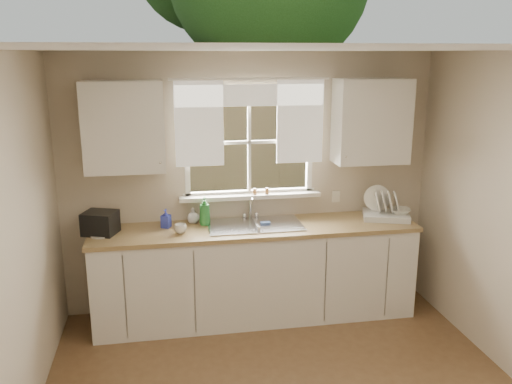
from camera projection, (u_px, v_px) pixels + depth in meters
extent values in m
cube|color=beige|center=(250.00, 248.00, 5.44)|extent=(3.60, 0.02, 1.15)
cube|color=beige|center=(249.00, 70.00, 5.00)|extent=(3.60, 0.02, 0.35)
cube|color=beige|center=(121.00, 146.00, 4.97)|extent=(1.20, 0.02, 1.00)
cube|color=beige|center=(368.00, 139.00, 5.38)|extent=(1.20, 0.02, 1.00)
cube|color=silver|center=(308.00, 49.00, 3.05)|extent=(3.60, 4.00, 0.02)
cube|color=white|center=(249.00, 193.00, 5.32)|extent=(1.30, 0.06, 0.05)
cube|color=white|center=(249.00, 89.00, 5.07)|extent=(1.30, 0.06, 0.05)
cube|color=white|center=(186.00, 144.00, 5.09)|extent=(0.05, 0.06, 1.05)
cube|color=white|center=(310.00, 140.00, 5.29)|extent=(0.05, 0.06, 1.05)
cube|color=white|center=(249.00, 142.00, 5.19)|extent=(0.03, 0.04, 1.00)
cube|color=white|center=(249.00, 142.00, 5.19)|extent=(1.20, 0.04, 0.03)
cube|color=white|center=(250.00, 196.00, 5.26)|extent=(1.38, 0.14, 0.04)
cylinder|color=white|center=(250.00, 79.00, 4.97)|extent=(1.50, 0.02, 0.02)
cube|color=white|center=(199.00, 123.00, 4.99)|extent=(0.45, 0.02, 0.80)
cube|color=white|center=(300.00, 121.00, 5.16)|extent=(0.45, 0.02, 0.80)
cube|color=white|center=(250.00, 95.00, 5.01)|extent=(1.40, 0.02, 0.20)
cube|color=white|center=(255.00, 274.00, 5.17)|extent=(3.00, 0.62, 0.87)
cube|color=#987B4C|center=(255.00, 228.00, 5.06)|extent=(3.04, 0.65, 0.04)
cube|color=white|center=(124.00, 127.00, 4.76)|extent=(0.70, 0.33, 0.80)
cube|color=white|center=(371.00, 121.00, 5.15)|extent=(0.70, 0.33, 0.80)
cube|color=beige|center=(336.00, 196.00, 5.45)|extent=(0.08, 0.01, 0.12)
cylinder|color=brown|center=(255.00, 191.00, 5.24)|extent=(0.04, 0.04, 0.06)
cylinder|color=brown|center=(267.00, 191.00, 5.26)|extent=(0.04, 0.04, 0.06)
cube|color=#335421|center=(207.00, 188.00, 10.36)|extent=(20.00, 10.00, 0.02)
cube|color=#9F8158|center=(217.00, 160.00, 8.22)|extent=(8.00, 0.10, 1.80)
cube|color=maroon|center=(142.00, 121.00, 11.30)|extent=(3.00, 3.00, 2.20)
cube|color=black|center=(138.00, 60.00, 10.99)|extent=(3.20, 3.20, 0.30)
cylinder|color=#423021|center=(268.00, 97.00, 11.14)|extent=(0.36, 0.36, 3.20)
cube|color=#B7B7BC|center=(255.00, 234.00, 5.10)|extent=(0.84, 0.46, 0.18)
cube|color=#B7B7BC|center=(255.00, 225.00, 5.08)|extent=(0.88, 0.50, 0.01)
cube|color=#B7B7BC|center=(255.00, 227.00, 5.09)|extent=(0.02, 0.41, 0.14)
cylinder|color=silver|center=(250.00, 207.00, 5.29)|extent=(0.03, 0.03, 0.22)
cylinder|color=silver|center=(252.00, 198.00, 5.19)|extent=(0.02, 0.18, 0.02)
sphere|color=silver|center=(244.00, 215.00, 5.30)|extent=(0.05, 0.05, 0.05)
sphere|color=silver|center=(256.00, 214.00, 5.32)|extent=(0.05, 0.05, 0.05)
cube|color=silver|center=(386.00, 216.00, 5.29)|extent=(0.51, 0.44, 0.06)
cylinder|color=white|center=(377.00, 198.00, 5.36)|extent=(0.27, 0.15, 0.25)
cylinder|color=white|center=(377.00, 202.00, 5.27)|extent=(0.13, 0.23, 0.22)
cylinder|color=white|center=(384.00, 202.00, 5.26)|extent=(0.13, 0.23, 0.22)
cylinder|color=white|center=(390.00, 202.00, 5.25)|extent=(0.13, 0.23, 0.22)
cylinder|color=white|center=(396.00, 202.00, 5.24)|extent=(0.13, 0.23, 0.22)
imported|color=silver|center=(400.00, 211.00, 5.26)|extent=(0.24, 0.24, 0.05)
imported|color=#297F32|center=(205.00, 211.00, 5.07)|extent=(0.12, 0.12, 0.28)
imported|color=#3441C3|center=(166.00, 218.00, 5.00)|extent=(0.10, 0.11, 0.17)
imported|color=beige|center=(193.00, 216.00, 5.13)|extent=(0.15, 0.15, 0.15)
cylinder|color=beige|center=(100.00, 236.00, 4.78)|extent=(0.17, 0.17, 0.01)
imported|color=silver|center=(180.00, 229.00, 4.85)|extent=(0.12, 0.12, 0.09)
cube|color=black|center=(100.00, 223.00, 4.83)|extent=(0.34, 0.32, 0.20)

